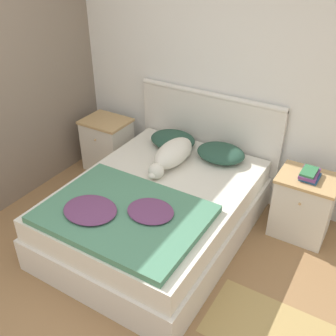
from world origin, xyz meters
TOP-DOWN VIEW (x-y plane):
  - ground_plane at (0.00, 0.00)m, footprint 16.00×16.00m
  - wall_back at (0.00, 2.13)m, footprint 9.00×0.06m
  - wall_side_left at (-1.72, 1.05)m, footprint 0.06×3.10m
  - bed at (-0.11, 1.03)m, footprint 1.52×2.01m
  - headboard at (-0.11, 2.06)m, footprint 1.60×0.06m
  - nightstand_left at (-1.26, 1.75)m, footprint 0.52×0.43m
  - nightstand_right at (1.04, 1.75)m, footprint 0.52×0.43m
  - pillow_left at (-0.38, 1.79)m, footprint 0.49×0.39m
  - pillow_right at (0.17, 1.79)m, footprint 0.49×0.39m
  - quilt at (-0.12, 0.54)m, footprint 1.29×0.95m
  - dog at (-0.19, 1.45)m, footprint 0.27×0.78m
  - book_stack at (1.04, 1.74)m, footprint 0.17×0.23m
  - rug at (1.18, 0.56)m, footprint 0.94×0.58m

SIDE VIEW (x-z plane):
  - ground_plane at x=0.00m, z-range 0.00..0.00m
  - rug at x=1.18m, z-range 0.00..0.00m
  - bed at x=-0.11m, z-range 0.00..0.53m
  - nightstand_left at x=-1.26m, z-range 0.00..0.63m
  - nightstand_right at x=1.04m, z-range 0.00..0.63m
  - quilt at x=-0.12m, z-range 0.52..0.62m
  - headboard at x=-0.11m, z-range 0.02..1.12m
  - pillow_left at x=-0.38m, z-range 0.53..0.67m
  - pillow_right at x=0.17m, z-range 0.53..0.67m
  - dog at x=-0.19m, z-range 0.53..0.76m
  - book_stack at x=1.04m, z-range 0.63..0.71m
  - wall_back at x=0.00m, z-range 0.00..2.55m
  - wall_side_left at x=-1.72m, z-range 0.00..2.55m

